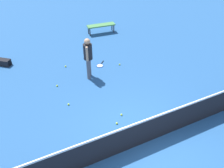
# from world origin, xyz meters

# --- Properties ---
(ground_plane) EXTENTS (40.00, 40.00, 0.00)m
(ground_plane) POSITION_xyz_m (0.00, 0.00, 0.00)
(ground_plane) COLOR #265693
(court_net) EXTENTS (10.09, 0.09, 1.07)m
(court_net) POSITION_xyz_m (0.00, 0.00, 0.50)
(court_net) COLOR #4C4C51
(court_net) RESTS_ON ground_plane
(player_near_side) EXTENTS (0.46, 0.50, 1.70)m
(player_near_side) POSITION_xyz_m (0.16, -3.86, 1.01)
(player_near_side) COLOR #595960
(player_near_side) RESTS_ON ground_plane
(tennis_racket_near_player) EXTENTS (0.54, 0.52, 0.03)m
(tennis_racket_near_player) POSITION_xyz_m (-0.58, -4.46, 0.01)
(tennis_racket_near_player) COLOR blue
(tennis_racket_near_player) RESTS_ON ground_plane
(tennis_ball_near_player) EXTENTS (0.07, 0.07, 0.07)m
(tennis_ball_near_player) POSITION_xyz_m (0.35, -1.02, 0.03)
(tennis_ball_near_player) COLOR #C6E033
(tennis_ball_near_player) RESTS_ON ground_plane
(tennis_ball_by_net) EXTENTS (0.07, 0.07, 0.07)m
(tennis_ball_by_net) POSITION_xyz_m (0.81, -5.00, 0.03)
(tennis_ball_by_net) COLOR #C6E033
(tennis_ball_by_net) RESTS_ON ground_plane
(tennis_ball_midcourt) EXTENTS (0.07, 0.07, 0.07)m
(tennis_ball_midcourt) POSITION_xyz_m (1.52, -3.81, 0.03)
(tennis_ball_midcourt) COLOR #C6E033
(tennis_ball_midcourt) RESTS_ON ground_plane
(tennis_ball_baseline) EXTENTS (0.07, 0.07, 0.07)m
(tennis_ball_baseline) POSITION_xyz_m (0.03, -1.31, 0.03)
(tennis_ball_baseline) COLOR #C6E033
(tennis_ball_baseline) RESTS_ON ground_plane
(tennis_ball_stray_left) EXTENTS (0.07, 0.07, 0.07)m
(tennis_ball_stray_left) POSITION_xyz_m (1.45, -2.58, 0.03)
(tennis_ball_stray_left) COLOR #C6E033
(tennis_ball_stray_left) RESTS_ON ground_plane
(tennis_ball_stray_right) EXTENTS (0.07, 0.07, 0.07)m
(tennis_ball_stray_right) POSITION_xyz_m (-1.36, -4.12, 0.03)
(tennis_ball_stray_right) COLOR #C6E033
(tennis_ball_stray_right) RESTS_ON ground_plane
(courtside_bench) EXTENTS (1.54, 0.57, 0.48)m
(courtside_bench) POSITION_xyz_m (-1.97, -7.47, 0.42)
(courtside_bench) COLOR #4C8C4C
(courtside_bench) RESTS_ON ground_plane
(equipment_bag) EXTENTS (0.79, 0.73, 0.28)m
(equipment_bag) POSITION_xyz_m (3.21, -6.37, 0.14)
(equipment_bag) COLOR black
(equipment_bag) RESTS_ON ground_plane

